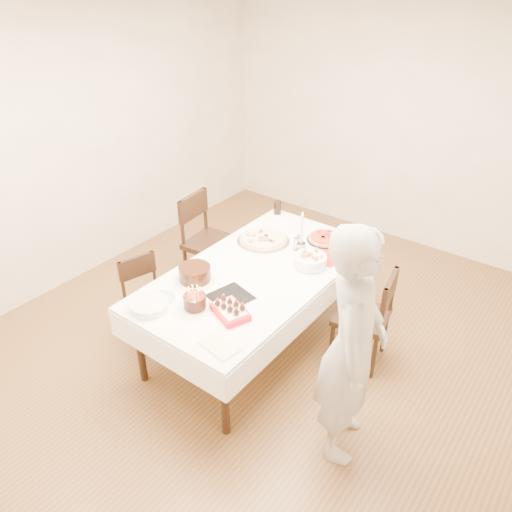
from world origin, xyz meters
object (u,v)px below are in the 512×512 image
Objects in this scene: pizza_white at (263,239)px; pizza_pepperoni at (325,238)px; chair_left_dessert at (150,303)px; layer_cake at (195,274)px; birthday_cake at (194,297)px; strawberry_box at (230,310)px; person at (352,347)px; cola_glass at (278,208)px; pasta_bowl at (310,260)px; chair_right_savory at (361,316)px; taper_candle at (302,231)px; dining_table at (256,307)px; chair_left_savory at (212,243)px.

pizza_white is 1.44× the size of pizza_pepperoni.
layer_cake reaches higher than chair_left_dessert.
birthday_cake is 0.28m from strawberry_box.
person is 1.67m from pizza_white.
cola_glass is (-1.61, 1.47, -0.05)m from person.
person reaches higher than pizza_pepperoni.
pasta_bowl is at bearing 83.29° from strawberry_box.
person is 1.17m from pasta_bowl.
birthday_cake reaches higher than layer_cake.
chair_right_savory is 6.61× the size of cola_glass.
taper_candle is 1.21m from birthday_cake.
chair_left_dessert is 1.66× the size of pizza_white.
chair_left_dessert is at bearing -100.45° from cola_glass.
taper_candle is 1.02m from layer_cake.
pizza_white is (-0.25, 0.44, 0.40)m from dining_table.
pasta_bowl is at bearing 50.52° from layer_cake.
chair_left_savory is at bearing 166.06° from chair_right_savory.
chair_right_savory is 0.89m from taper_candle.
taper_candle is (-0.21, 0.18, 0.14)m from pasta_bowl.
birthday_cake is at bearing -110.01° from pasta_bowl.
chair_right_savory is 0.62m from pasta_bowl.
pasta_bowl is at bearing 23.25° from person.
chair_left_savory is 3.63× the size of pasta_bowl.
pasta_bowl is 0.97m from layer_cake.
chair_right_savory is 2.66× the size of pizza_pepperoni.
chair_right_savory is at bearing 23.01° from dining_table.
chair_right_savory is at bearing -135.69° from chair_left_dessert.
dining_table is 0.90m from chair_right_savory.
pizza_white is 0.57m from pizza_pepperoni.
person is 5.32× the size of layer_cake.
strawberry_box is (1.11, -1.03, 0.29)m from chair_left_savory.
person reaches higher than pasta_bowl.
pizza_pepperoni is at bearing 76.27° from dining_table.
pizza_pepperoni is 1.14× the size of strawberry_box.
pizza_white is (-1.07, 0.09, 0.33)m from chair_right_savory.
chair_left_dessert is 5.90× the size of cola_glass.
layer_cake is (-0.62, -0.75, 0.01)m from pasta_bowl.
pasta_bowl is 0.30m from taper_candle.
pasta_bowl is (-0.82, 0.83, -0.07)m from person.
pasta_bowl is at bearing 47.42° from dining_table.
dining_table is 0.82m from birthday_cake.
birthday_cake is (-0.88, -1.03, 0.40)m from chair_right_savory.
person is 1.44m from layer_cake.
chair_left_savory is at bearing 174.94° from pasta_bowl.
person is (2.04, -0.94, 0.37)m from chair_left_savory.
layer_cake is (0.17, -1.39, -0.00)m from cola_glass.
chair_left_dessert is (0.15, -0.99, -0.10)m from chair_left_savory.
chair_left_dessert is 1.47m from taper_candle.
pasta_bowl is (-0.51, -0.01, 0.36)m from chair_right_savory.
pizza_white is at bearing 86.17° from layer_cake.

